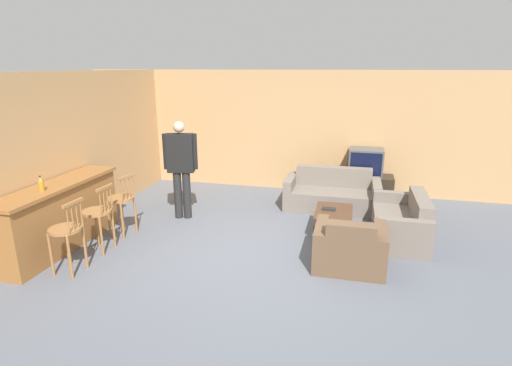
{
  "coord_description": "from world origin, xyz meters",
  "views": [
    {
      "loc": [
        1.36,
        -5.15,
        2.67
      ],
      "look_at": [
        -0.11,
        0.88,
        0.85
      ],
      "focal_mm": 28.0,
      "sensor_mm": 36.0,
      "label": 1
    }
  ],
  "objects_px": {
    "tv": "(366,162)",
    "person_by_window": "(181,165)",
    "book_on_table": "(329,209)",
    "coffee_table": "(334,214)",
    "bar_chair_near": "(67,234)",
    "bottle": "(41,184)",
    "tv_unit": "(364,187)",
    "bar_chair_mid": "(98,216)",
    "bar_chair_far": "(121,202)",
    "loveseat_right": "(402,223)",
    "couch_far": "(332,195)",
    "armchair_near": "(349,249)"
  },
  "relations": [
    {
      "from": "coffee_table",
      "to": "book_on_table",
      "type": "bearing_deg",
      "value": 159.72
    },
    {
      "from": "bar_chair_near",
      "to": "bar_chair_mid",
      "type": "xyz_separation_m",
      "value": [
        0.0,
        0.68,
        0.0
      ]
    },
    {
      "from": "bar_chair_near",
      "to": "bottle",
      "type": "relative_size",
      "value": 4.64
    },
    {
      "from": "loveseat_right",
      "to": "bottle",
      "type": "bearing_deg",
      "value": -159.2
    },
    {
      "from": "tv",
      "to": "tv_unit",
      "type": "bearing_deg",
      "value": 90.0
    },
    {
      "from": "couch_far",
      "to": "bottle",
      "type": "height_order",
      "value": "bottle"
    },
    {
      "from": "loveseat_right",
      "to": "bar_chair_mid",
      "type": "bearing_deg",
      "value": -161.11
    },
    {
      "from": "tv_unit",
      "to": "person_by_window",
      "type": "height_order",
      "value": "person_by_window"
    },
    {
      "from": "loveseat_right",
      "to": "tv",
      "type": "distance_m",
      "value": 2.11
    },
    {
      "from": "bar_chair_far",
      "to": "armchair_near",
      "type": "bearing_deg",
      "value": -4.45
    },
    {
      "from": "couch_far",
      "to": "bar_chair_far",
      "type": "bearing_deg",
      "value": -147.27
    },
    {
      "from": "armchair_near",
      "to": "bottle",
      "type": "height_order",
      "value": "bottle"
    },
    {
      "from": "bar_chair_far",
      "to": "couch_far",
      "type": "bearing_deg",
      "value": 32.73
    },
    {
      "from": "coffee_table",
      "to": "person_by_window",
      "type": "distance_m",
      "value": 2.79
    },
    {
      "from": "tv_unit",
      "to": "person_by_window",
      "type": "relative_size",
      "value": 0.66
    },
    {
      "from": "bar_chair_far",
      "to": "person_by_window",
      "type": "xyz_separation_m",
      "value": [
        0.64,
        0.94,
        0.44
      ]
    },
    {
      "from": "bar_chair_near",
      "to": "tv_unit",
      "type": "xyz_separation_m",
      "value": [
        3.86,
        4.16,
        -0.31
      ]
    },
    {
      "from": "tv_unit",
      "to": "book_on_table",
      "type": "bearing_deg",
      "value": -106.6
    },
    {
      "from": "tv",
      "to": "bar_chair_mid",
      "type": "bearing_deg",
      "value": -137.98
    },
    {
      "from": "person_by_window",
      "to": "tv_unit",
      "type": "bearing_deg",
      "value": 30.78
    },
    {
      "from": "bar_chair_far",
      "to": "bottle",
      "type": "height_order",
      "value": "bottle"
    },
    {
      "from": "tv_unit",
      "to": "bar_chair_mid",
      "type": "bearing_deg",
      "value": -137.95
    },
    {
      "from": "bar_chair_mid",
      "to": "person_by_window",
      "type": "bearing_deg",
      "value": 67.7
    },
    {
      "from": "bar_chair_far",
      "to": "bottle",
      "type": "relative_size",
      "value": 4.64
    },
    {
      "from": "couch_far",
      "to": "armchair_near",
      "type": "bearing_deg",
      "value": -81.11
    },
    {
      "from": "coffee_table",
      "to": "bottle",
      "type": "distance_m",
      "value": 4.39
    },
    {
      "from": "armchair_near",
      "to": "loveseat_right",
      "type": "bearing_deg",
      "value": 55.57
    },
    {
      "from": "armchair_near",
      "to": "book_on_table",
      "type": "xyz_separation_m",
      "value": [
        -0.36,
        1.14,
        0.14
      ]
    },
    {
      "from": "loveseat_right",
      "to": "book_on_table",
      "type": "height_order",
      "value": "loveseat_right"
    },
    {
      "from": "bar_chair_mid",
      "to": "person_by_window",
      "type": "distance_m",
      "value": 1.75
    },
    {
      "from": "tv_unit",
      "to": "tv",
      "type": "relative_size",
      "value": 1.71
    },
    {
      "from": "bar_chair_far",
      "to": "book_on_table",
      "type": "relative_size",
      "value": 4.67
    },
    {
      "from": "bar_chair_mid",
      "to": "bar_chair_far",
      "type": "height_order",
      "value": "same"
    },
    {
      "from": "bar_chair_far",
      "to": "person_by_window",
      "type": "distance_m",
      "value": 1.22
    },
    {
      "from": "tv",
      "to": "book_on_table",
      "type": "xyz_separation_m",
      "value": [
        -0.6,
        -2.0,
        -0.36
      ]
    },
    {
      "from": "bar_chair_near",
      "to": "bar_chair_far",
      "type": "bearing_deg",
      "value": 90.02
    },
    {
      "from": "bar_chair_far",
      "to": "person_by_window",
      "type": "bearing_deg",
      "value": 55.65
    },
    {
      "from": "bar_chair_near",
      "to": "book_on_table",
      "type": "bearing_deg",
      "value": 33.53
    },
    {
      "from": "tv",
      "to": "bottle",
      "type": "relative_size",
      "value": 3.09
    },
    {
      "from": "book_on_table",
      "to": "tv",
      "type": "bearing_deg",
      "value": 73.38
    },
    {
      "from": "tv",
      "to": "person_by_window",
      "type": "relative_size",
      "value": 0.38
    },
    {
      "from": "tv_unit",
      "to": "tv",
      "type": "xyz_separation_m",
      "value": [
        0.0,
        -0.0,
        0.53
      ]
    },
    {
      "from": "loveseat_right",
      "to": "person_by_window",
      "type": "height_order",
      "value": "person_by_window"
    },
    {
      "from": "coffee_table",
      "to": "book_on_table",
      "type": "height_order",
      "value": "book_on_table"
    },
    {
      "from": "bar_chair_far",
      "to": "bottle",
      "type": "xyz_separation_m",
      "value": [
        -0.56,
        -1.01,
        0.55
      ]
    },
    {
      "from": "bar_chair_far",
      "to": "loveseat_right",
      "type": "xyz_separation_m",
      "value": [
        4.43,
        0.89,
        -0.28
      ]
    },
    {
      "from": "bar_chair_near",
      "to": "couch_far",
      "type": "distance_m",
      "value": 4.71
    },
    {
      "from": "tv",
      "to": "bar_chair_far",
      "type": "bearing_deg",
      "value": -143.53
    },
    {
      "from": "bar_chair_mid",
      "to": "person_by_window",
      "type": "height_order",
      "value": "person_by_window"
    },
    {
      "from": "bar_chair_mid",
      "to": "bottle",
      "type": "relative_size",
      "value": 4.64
    }
  ]
}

